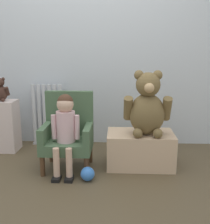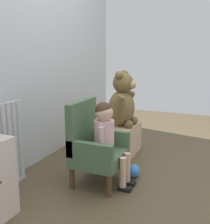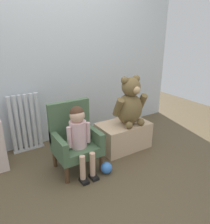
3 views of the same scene
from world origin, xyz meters
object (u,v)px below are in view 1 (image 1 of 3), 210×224
small_teddy_bear (1,91)px  child_figure (65,123)px  child_armchair (68,133)px  small_dresser (1,126)px  toy_ball (88,174)px  low_bench (140,149)px  radiator (48,115)px  large_teddy_bear (147,107)px

small_teddy_bear → child_figure: bearing=-33.1°
child_armchair → child_figure: 0.18m
small_dresser → child_armchair: bearing=-26.5°
child_armchair → child_figure: size_ratio=1.00×
small_dresser → toy_ball: size_ratio=4.64×
low_bench → small_teddy_bear: size_ratio=2.49×
small_dresser → child_figure: size_ratio=0.78×
small_dresser → child_figure: 0.99m
radiator → large_teddy_bear: bearing=-29.8°
child_armchair → large_teddy_bear: size_ratio=1.21×
low_bench → toy_ball: size_ratio=5.17×
child_armchair → low_bench: 0.71m
child_figure → toy_ball: (0.21, -0.18, -0.40)m
small_dresser → low_bench: 1.55m
child_figure → toy_ball: 0.49m
child_armchair → small_teddy_bear: size_ratio=2.84×
small_dresser → toy_ball: small_dresser is taller
radiator → small_dresser: (-0.47, -0.22, -0.07)m
low_bench → small_dresser: bearing=166.8°
small_dresser → low_bench: size_ratio=0.90×
child_figure → low_bench: 0.77m
low_bench → large_teddy_bear: bearing=-42.8°
toy_ball → child_figure: bearing=140.6°
toy_ball → child_armchair: bearing=126.2°
large_teddy_bear → low_bench: bearing=137.2°
low_bench → small_teddy_bear: small_teddy_bear is taller
child_figure → small_teddy_bear: size_ratio=2.85×
low_bench → toy_ball: low_bench is taller
radiator → low_bench: (1.04, -0.57, -0.19)m
low_bench → child_figure: bearing=-165.9°
child_armchair → toy_ball: 0.45m
radiator → small_teddy_bear: size_ratio=2.84×
small_dresser → child_armchair: (0.82, -0.41, 0.05)m
small_dresser → toy_ball: 1.27m
radiator → large_teddy_bear: 1.27m
child_figure → low_bench: size_ratio=1.14×
small_dresser → low_bench: (1.50, -0.35, -0.12)m
large_teddy_bear → small_teddy_bear: 1.57m
small_dresser → child_figure: (0.82, -0.52, 0.18)m
radiator → toy_ball: 1.12m
child_figure → low_bench: (0.68, 0.17, -0.30)m
small_teddy_bear → low_bench: bearing=-13.0°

